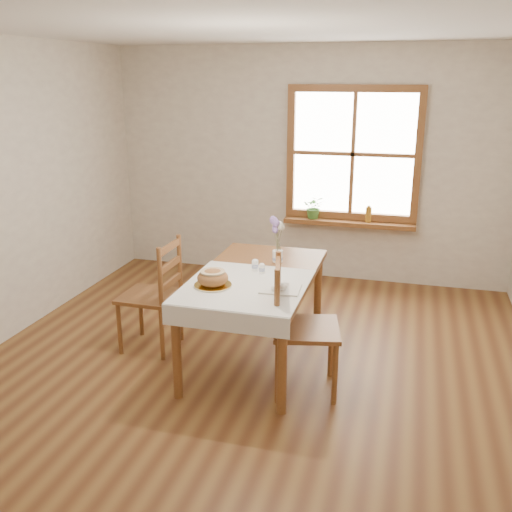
% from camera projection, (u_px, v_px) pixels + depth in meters
% --- Properties ---
extents(ground, '(5.00, 5.00, 0.00)m').
position_uv_depth(ground, '(246.00, 375.00, 4.53)').
color(ground, brown).
rests_on(ground, ground).
extents(room_walls, '(4.60, 5.10, 2.65)m').
position_uv_depth(room_walls, '(245.00, 159.00, 4.01)').
color(room_walls, beige).
rests_on(room_walls, ground).
extents(window, '(1.46, 0.08, 1.46)m').
position_uv_depth(window, '(353.00, 154.00, 6.23)').
color(window, brown).
rests_on(window, ground).
extents(window_sill, '(1.46, 0.20, 0.05)m').
position_uv_depth(window_sill, '(349.00, 223.00, 6.39)').
color(window_sill, brown).
rests_on(window_sill, ground).
extents(dining_table, '(0.90, 1.60, 0.75)m').
position_uv_depth(dining_table, '(256.00, 284.00, 4.60)').
color(dining_table, brown).
rests_on(dining_table, ground).
extents(table_linen, '(0.91, 0.99, 0.01)m').
position_uv_depth(table_linen, '(245.00, 286.00, 4.29)').
color(table_linen, white).
rests_on(table_linen, dining_table).
extents(chair_left, '(0.48, 0.46, 0.98)m').
position_uv_depth(chair_left, '(149.00, 294.00, 4.86)').
color(chair_left, brown).
rests_on(chair_left, ground).
extents(chair_right, '(0.59, 0.57, 1.02)m').
position_uv_depth(chair_right, '(306.00, 327.00, 4.18)').
color(chair_right, brown).
rests_on(chair_right, ground).
extents(bread_plate, '(0.35, 0.35, 0.01)m').
position_uv_depth(bread_plate, '(213.00, 285.00, 4.27)').
color(bread_plate, white).
rests_on(bread_plate, table_linen).
extents(bread_loaf, '(0.23, 0.23, 0.13)m').
position_uv_depth(bread_loaf, '(213.00, 276.00, 4.25)').
color(bread_loaf, '#A6713B').
rests_on(bread_loaf, bread_plate).
extents(egg_napkin, '(0.30, 0.26, 0.01)m').
position_uv_depth(egg_napkin, '(281.00, 289.00, 4.21)').
color(egg_napkin, white).
rests_on(egg_napkin, table_linen).
extents(eggs, '(0.23, 0.21, 0.05)m').
position_uv_depth(eggs, '(281.00, 285.00, 4.20)').
color(eggs, white).
rests_on(eggs, egg_napkin).
extents(salt_shaker, '(0.07, 0.07, 0.10)m').
position_uv_depth(salt_shaker, '(255.00, 265.00, 4.60)').
color(salt_shaker, white).
rests_on(salt_shaker, table_linen).
extents(pepper_shaker, '(0.06, 0.06, 0.09)m').
position_uv_depth(pepper_shaker, '(262.00, 268.00, 4.53)').
color(pepper_shaker, white).
rests_on(pepper_shaker, table_linen).
extents(flower_vase, '(0.11, 0.11, 0.10)m').
position_uv_depth(flower_vase, '(278.00, 257.00, 4.83)').
color(flower_vase, white).
rests_on(flower_vase, dining_table).
extents(lavender_bouquet, '(0.16, 0.16, 0.30)m').
position_uv_depth(lavender_bouquet, '(278.00, 235.00, 4.77)').
color(lavender_bouquet, '#7F60AA').
rests_on(lavender_bouquet, flower_vase).
extents(potted_plant, '(0.27, 0.29, 0.20)m').
position_uv_depth(potted_plant, '(314.00, 210.00, 6.46)').
color(potted_plant, '#437C31').
rests_on(potted_plant, window_sill).
extents(amber_bottle, '(0.07, 0.07, 0.19)m').
position_uv_depth(amber_bottle, '(369.00, 214.00, 6.30)').
color(amber_bottle, '#A26C1E').
rests_on(amber_bottle, window_sill).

